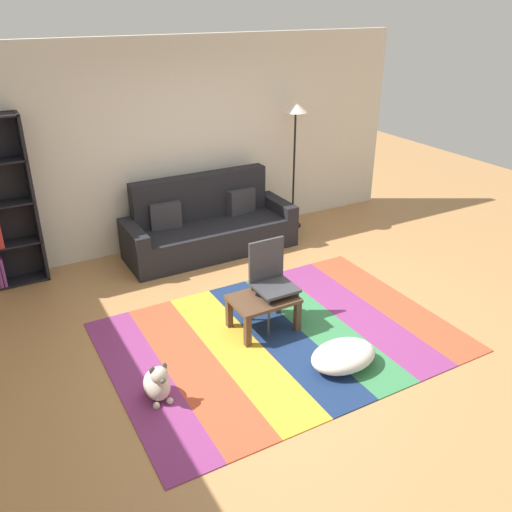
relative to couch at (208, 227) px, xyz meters
name	(u,v)px	position (x,y,z in m)	size (l,w,h in m)	color
ground_plane	(274,324)	(-0.18, -2.02, -0.34)	(14.00, 14.00, 0.00)	#B27F4C
back_wall	(176,145)	(-0.18, 0.53, 1.01)	(6.80, 0.10, 2.70)	silver
rug	(280,337)	(-0.25, -2.27, -0.33)	(3.37, 2.43, 0.01)	#843370
couch	(208,227)	(0.00, 0.00, 0.00)	(2.26, 0.80, 1.00)	black
coffee_table	(263,303)	(-0.32, -2.04, -0.04)	(0.66, 0.48, 0.36)	#513826
pouf	(343,356)	(0.00, -2.96, -0.21)	(0.65, 0.45, 0.24)	white
dog	(157,383)	(-1.64, -2.54, -0.18)	(0.22, 0.35, 0.40)	beige
standing_lamp	(295,124)	(1.44, 0.16, 1.19)	(0.32, 0.32, 1.82)	black
tv_remote	(263,296)	(-0.33, -2.03, 0.05)	(0.04, 0.15, 0.02)	black
folding_chair	(271,276)	(-0.18, -1.94, 0.20)	(0.40, 0.40, 0.90)	#38383D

